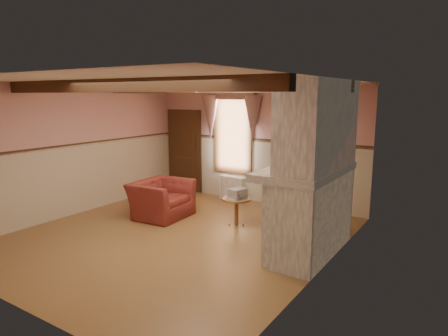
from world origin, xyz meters
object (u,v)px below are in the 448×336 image
Objects in this scene: armchair at (161,199)px; side_table at (236,212)px; bowl at (303,166)px; radiator at (233,189)px; mantel_clock at (320,156)px; oil_lamp at (321,153)px.

armchair is 2.08× the size of side_table.
bowl is at bearing -22.68° from side_table.
mantel_clock reaches higher than radiator.
armchair reaches higher than radiator.
mantel_clock reaches higher than side_table.
side_table is at bearing 157.32° from bowl.
side_table is (1.63, 0.40, -0.11)m from armchair.
side_table is at bearing -79.89° from armchair.
oil_lamp is at bearing -84.34° from armchair.
armchair is 3.45m from bowl.
armchair is at bearing 175.00° from bowl.
side_table is 1.56× the size of bowl.
bowl is (2.68, -2.23, 1.16)m from radiator.
oil_lamp reaches higher than mantel_clock.
mantel_clock is (0.00, 0.77, 0.06)m from bowl.
armchair is 2.03m from radiator.
bowl is 0.77m from mantel_clock.
mantel_clock is at bearing 90.00° from bowl.
bowl is 1.51× the size of mantel_clock.
oil_lamp reaches higher than armchair.
radiator is 1.93× the size of bowl.
radiator is at bearing 151.39° from mantel_clock.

